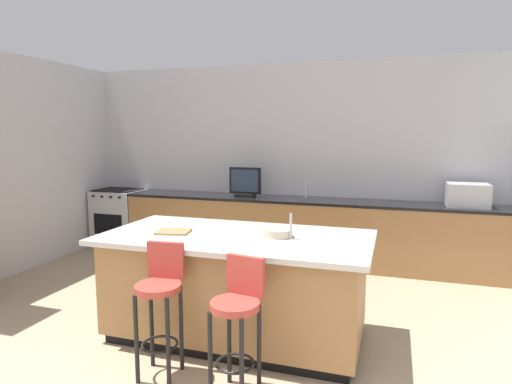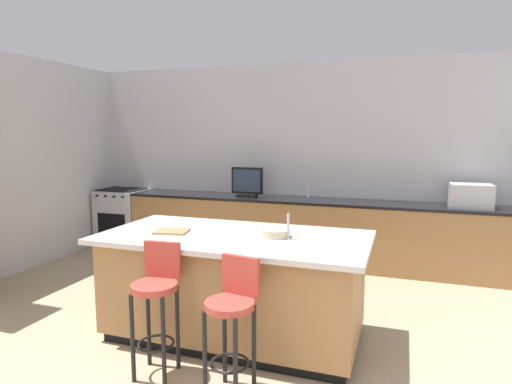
{
  "view_description": "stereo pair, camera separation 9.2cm",
  "coord_description": "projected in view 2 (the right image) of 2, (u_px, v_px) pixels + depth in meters",
  "views": [
    {
      "loc": [
        1.12,
        -1.19,
        1.81
      ],
      "look_at": [
        -0.3,
        3.23,
        1.18
      ],
      "focal_mm": 30.24,
      "sensor_mm": 36.0,
      "label": 1
    },
    {
      "loc": [
        1.21,
        -1.17,
        1.81
      ],
      "look_at": [
        -0.3,
        3.23,
        1.18
      ],
      "focal_mm": 30.24,
      "sensor_mm": 36.0,
      "label": 2
    }
  ],
  "objects": [
    {
      "name": "wall_back",
      "position": [
        316.0,
        161.0,
        6.25
      ],
      "size": [
        7.53,
        0.12,
        2.82
      ],
      "primitive_type": "cube",
      "color": "#BCBCC1",
      "rests_on": "ground_plane"
    },
    {
      "name": "counter_back",
      "position": [
        305.0,
        231.0,
        6.05
      ],
      "size": [
        5.3,
        0.62,
        0.9
      ],
      "color": "#9E7042",
      "rests_on": "ground_plane"
    },
    {
      "name": "kitchen_island",
      "position": [
        234.0,
        285.0,
        3.82
      ],
      "size": [
        2.34,
        1.17,
        0.93
      ],
      "color": "black",
      "rests_on": "ground_plane"
    },
    {
      "name": "range_oven",
      "position": [
        123.0,
        217.0,
        7.02
      ],
      "size": [
        0.73,
        0.63,
        0.92
      ],
      "color": "#B7BABF",
      "rests_on": "ground_plane"
    },
    {
      "name": "microwave",
      "position": [
        471.0,
        196.0,
        5.3
      ],
      "size": [
        0.48,
        0.36,
        0.29
      ],
      "primitive_type": "cube",
      "color": "#B7BABF",
      "rests_on": "counter_back"
    },
    {
      "name": "tv_monitor",
      "position": [
        247.0,
        183.0,
        6.18
      ],
      "size": [
        0.46,
        0.16,
        0.43
      ],
      "color": "black",
      "rests_on": "counter_back"
    },
    {
      "name": "sink_faucet_back",
      "position": [
        308.0,
        190.0,
        6.06
      ],
      "size": [
        0.02,
        0.02,
        0.24
      ],
      "primitive_type": "cylinder",
      "color": "#B2B2B7",
      "rests_on": "counter_back"
    },
    {
      "name": "sink_faucet_island",
      "position": [
        288.0,
        226.0,
        3.59
      ],
      "size": [
        0.02,
        0.02,
        0.22
      ],
      "primitive_type": "cylinder",
      "color": "#B2B2B7",
      "rests_on": "kitchen_island"
    },
    {
      "name": "bar_stool_left",
      "position": [
        157.0,
        297.0,
        3.21
      ],
      "size": [
        0.34,
        0.35,
        1.0
      ],
      "rotation": [
        0.0,
        0.0,
        0.1
      ],
      "color": "#B23D33",
      "rests_on": "ground_plane"
    },
    {
      "name": "bar_stool_right",
      "position": [
        232.0,
        315.0,
        2.95
      ],
      "size": [
        0.34,
        0.36,
        0.96
      ],
      "rotation": [
        0.0,
        0.0,
        -0.18
      ],
      "color": "#B23D33",
      "rests_on": "ground_plane"
    },
    {
      "name": "fruit_bowl",
      "position": [
        276.0,
        233.0,
        3.68
      ],
      "size": [
        0.24,
        0.24,
        0.07
      ],
      "primitive_type": "cylinder",
      "color": "beige",
      "rests_on": "kitchen_island"
    },
    {
      "name": "cutting_board",
      "position": [
        172.0,
        231.0,
        3.86
      ],
      "size": [
        0.32,
        0.28,
        0.02
      ],
      "primitive_type": "cube",
      "rotation": [
        0.0,
        0.0,
        0.19
      ],
      "color": "#A87F51",
      "rests_on": "kitchen_island"
    }
  ]
}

